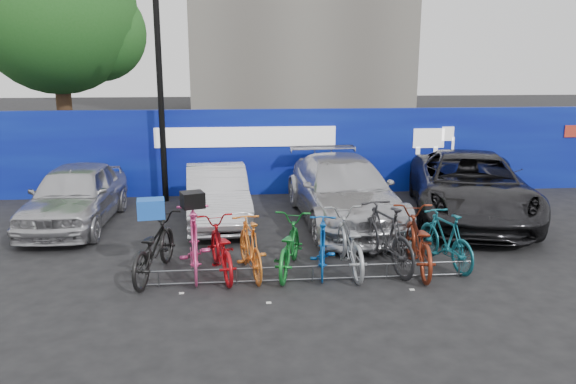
{
  "coord_description": "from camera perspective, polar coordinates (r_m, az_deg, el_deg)",
  "views": [
    {
      "loc": [
        -1.24,
        -9.57,
        3.72
      ],
      "look_at": [
        -0.19,
        2.0,
        0.98
      ],
      "focal_mm": 35.0,
      "sensor_mm": 36.0,
      "label": 1
    }
  ],
  "objects": [
    {
      "name": "ground",
      "position": [
        10.34,
        2.05,
        -7.83
      ],
      "size": [
        100.0,
        100.0,
        0.0
      ],
      "primitive_type": "plane",
      "color": "black",
      "rests_on": "ground"
    },
    {
      "name": "hoarding",
      "position": [
        15.82,
        -0.61,
        4.11
      ],
      "size": [
        22.0,
        0.18,
        2.4
      ],
      "color": "#090D7E",
      "rests_on": "ground"
    },
    {
      "name": "tree",
      "position": [
        20.43,
        -21.8,
        16.15
      ],
      "size": [
        5.4,
        5.2,
        7.8
      ],
      "color": "#382314",
      "rests_on": "ground"
    },
    {
      "name": "lamppost",
      "position": [
        15.1,
        -12.91,
        11.24
      ],
      "size": [
        0.25,
        0.5,
        6.11
      ],
      "color": "black",
      "rests_on": "ground"
    },
    {
      "name": "bike_rack",
      "position": [
        9.72,
        2.51,
        -8.21
      ],
      "size": [
        5.6,
        0.03,
        0.3
      ],
      "color": "#595B60",
      "rests_on": "ground"
    },
    {
      "name": "car_0",
      "position": [
        13.69,
        -20.79,
        -0.29
      ],
      "size": [
        1.82,
        4.25,
        1.43
      ],
      "primitive_type": "imported",
      "rotation": [
        0.0,
        0.0,
        -0.03
      ],
      "color": "#B4B4B9",
      "rests_on": "ground"
    },
    {
      "name": "car_1",
      "position": [
        13.2,
        -7.23,
        -0.29
      ],
      "size": [
        1.67,
        4.04,
        1.3
      ],
      "primitive_type": "imported",
      "rotation": [
        0.0,
        0.0,
        0.08
      ],
      "color": "#B9B8BE",
      "rests_on": "ground"
    },
    {
      "name": "car_2",
      "position": [
        13.14,
        5.63,
        0.14
      ],
      "size": [
        2.37,
        5.27,
        1.5
      ],
      "primitive_type": "imported",
      "rotation": [
        0.0,
        0.0,
        0.05
      ],
      "color": "#B8B8BE",
      "rests_on": "ground"
    },
    {
      "name": "car_3",
      "position": [
        14.07,
        17.98,
        0.55
      ],
      "size": [
        3.93,
        6.09,
        1.56
      ],
      "primitive_type": "imported",
      "rotation": [
        0.0,
        0.0,
        -0.26
      ],
      "color": "black",
      "rests_on": "ground"
    },
    {
      "name": "bike_0",
      "position": [
        10.12,
        -13.53,
        -5.47
      ],
      "size": [
        1.08,
        2.13,
        1.07
      ],
      "primitive_type": "imported",
      "rotation": [
        0.0,
        0.0,
        2.95
      ],
      "color": "black",
      "rests_on": "ground"
    },
    {
      "name": "bike_1",
      "position": [
        10.09,
        -9.51,
        -4.9
      ],
      "size": [
        0.75,
        2.06,
        1.21
      ],
      "primitive_type": "imported",
      "rotation": [
        0.0,
        0.0,
        3.23
      ],
      "color": "#DF4183",
      "rests_on": "ground"
    },
    {
      "name": "bike_2",
      "position": [
        10.0,
        -6.89,
        -5.69
      ],
      "size": [
        1.02,
        1.96,
        0.98
      ],
      "primitive_type": "imported",
      "rotation": [
        0.0,
        0.0,
        3.35
      ],
      "color": "#A90C12",
      "rests_on": "ground"
    },
    {
      "name": "bike_3",
      "position": [
        9.93,
        -3.86,
        -5.57
      ],
      "size": [
        0.81,
        1.79,
        1.04
      ],
      "primitive_type": "imported",
      "rotation": [
        0.0,
        0.0,
        3.33
      ],
      "color": "orange",
      "rests_on": "ground"
    },
    {
      "name": "bike_4",
      "position": [
        10.05,
        0.07,
        -5.47
      ],
      "size": [
        1.1,
        1.98,
        0.98
      ],
      "primitive_type": "imported",
      "rotation": [
        0.0,
        0.0,
        2.89
      ],
      "color": "#147326",
      "rests_on": "ground"
    },
    {
      "name": "bike_5",
      "position": [
        10.06,
        3.53,
        -5.45
      ],
      "size": [
        0.72,
        1.71,
        0.99
      ],
      "primitive_type": "imported",
      "rotation": [
        0.0,
        0.0,
        2.99
      ],
      "color": "#0C4CA6",
      "rests_on": "ground"
    },
    {
      "name": "bike_6",
      "position": [
        10.19,
        6.18,
        -5.06
      ],
      "size": [
        0.77,
        2.04,
        1.06
      ],
      "primitive_type": "imported",
      "rotation": [
        0.0,
        0.0,
        3.17
      ],
      "color": "#95989B",
      "rests_on": "ground"
    },
    {
      "name": "bike_7",
      "position": [
        10.35,
        9.88,
        -4.41
      ],
      "size": [
        1.04,
        2.11,
        1.22
      ],
      "primitive_type": "imported",
      "rotation": [
        0.0,
        0.0,
        3.38
      ],
      "color": "#252427",
      "rests_on": "ground"
    },
    {
      "name": "bike_8",
      "position": [
        10.4,
        13.01,
        -4.87
      ],
      "size": [
        0.94,
        2.14,
        1.09
      ],
      "primitive_type": "imported",
      "rotation": [
        0.0,
        0.0,
        3.04
      ],
      "color": "maroon",
      "rests_on": "ground"
    },
    {
      "name": "bike_9",
      "position": [
        10.74,
        15.71,
        -4.58
      ],
      "size": [
        0.88,
        1.8,
        1.04
      ],
      "primitive_type": "imported",
      "rotation": [
        0.0,
        0.0,
        3.37
      ],
      "color": "#145D6C",
      "rests_on": "ground"
    },
    {
      "name": "cargo_crate",
      "position": [
        9.92,
        -13.75,
        -1.64
      ],
      "size": [
        0.5,
        0.41,
        0.33
      ],
      "primitive_type": "cube",
      "rotation": [
        0.0,
        0.0,
        0.14
      ],
      "color": "blue",
      "rests_on": "bike_0"
    },
    {
      "name": "cargo_topcase",
      "position": [
        9.88,
        -9.68,
        -0.78
      ],
      "size": [
        0.47,
        0.44,
        0.28
      ],
      "primitive_type": "cube",
      "rotation": [
        0.0,
        0.0,
        0.33
      ],
      "color": "black",
      "rests_on": "bike_1"
    }
  ]
}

